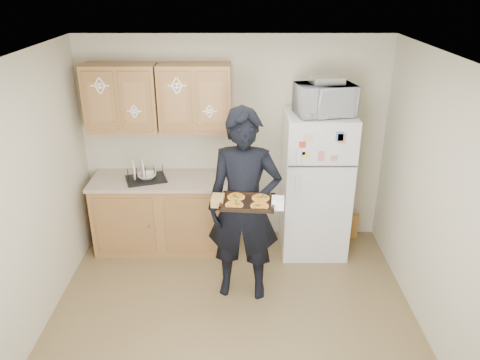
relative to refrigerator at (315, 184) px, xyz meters
name	(u,v)px	position (x,y,z in m)	size (l,w,h in m)	color
floor	(233,327)	(-0.95, -1.43, -0.85)	(3.60, 3.60, 0.00)	brown
ceiling	(230,61)	(-0.95, -1.43, 1.65)	(3.60, 3.60, 0.00)	silver
wall_back	(234,141)	(-0.95, 0.37, 0.40)	(3.60, 0.04, 2.50)	beige
wall_left	(20,211)	(-2.75, -1.43, 0.40)	(0.04, 3.60, 2.50)	beige
wall_right	(443,211)	(0.85, -1.43, 0.40)	(0.04, 3.60, 2.50)	beige
refrigerator	(315,184)	(0.00, 0.00, 0.00)	(0.75, 0.70, 1.70)	silver
base_cabinet	(164,214)	(-1.80, 0.05, -0.42)	(1.60, 0.60, 0.86)	brown
countertop	(161,180)	(-1.80, 0.05, 0.03)	(1.64, 0.64, 0.04)	#BAA68F
upper_cab_left	(122,98)	(-2.20, 0.18, 0.98)	(0.80, 0.33, 0.75)	brown
upper_cab_right	(195,98)	(-1.38, 0.18, 0.98)	(0.80, 0.33, 0.75)	brown
cereal_box	(349,226)	(0.52, 0.24, -0.69)	(0.20, 0.07, 0.32)	gold
person	(244,207)	(-0.84, -0.86, 0.14)	(0.73, 0.48, 1.99)	black
baking_tray	(248,203)	(-0.81, -1.16, 0.34)	(0.49, 0.36, 0.04)	black
pizza_front_left	(234,204)	(-0.93, -1.23, 0.36)	(0.16, 0.16, 0.02)	orange
pizza_front_right	(260,205)	(-0.70, -1.25, 0.36)	(0.16, 0.16, 0.02)	orange
pizza_back_left	(236,197)	(-0.91, -1.07, 0.36)	(0.16, 0.16, 0.02)	orange
pizza_back_right	(261,198)	(-0.69, -1.09, 0.36)	(0.16, 0.16, 0.02)	orange
microwave	(325,100)	(0.03, -0.05, 1.02)	(0.60, 0.41, 0.33)	silver
foil_pan	(327,80)	(0.04, -0.02, 1.22)	(0.34, 0.23, 0.07)	silver
dish_rack	(146,173)	(-1.97, 0.02, 0.14)	(0.44, 0.33, 0.18)	black
bowl	(147,176)	(-1.96, 0.02, 0.10)	(0.22, 0.22, 0.05)	white
soap_bottle	(220,176)	(-1.10, -0.10, 0.15)	(0.09, 0.09, 0.20)	silver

